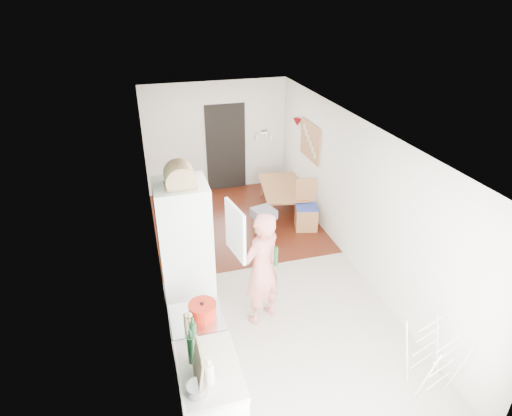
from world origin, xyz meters
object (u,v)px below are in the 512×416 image
dining_chair (307,206)px  stool (264,226)px  person (262,260)px  dining_table (283,200)px  drying_rack (432,360)px

dining_chair → stool: dining_chair is taller
person → dining_chair: 2.77m
dining_table → stool: 1.15m
drying_rack → stool: bearing=84.4°
dining_table → drying_rack: 4.81m
person → stool: (0.71, 2.20, -0.81)m
drying_rack → dining_chair: bearing=71.8°
stool → dining_table: bearing=52.1°
dining_chair → stool: (-0.87, -0.02, -0.30)m
dining_chair → drying_rack: 3.92m
dining_table → stool: (-0.71, -0.91, -0.03)m
dining_chair → drying_rack: bearing=-75.5°
stool → drying_rack: (0.86, -3.90, 0.23)m
person → dining_chair: bearing=-153.0°
drying_rack → dining_table: bearing=73.7°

